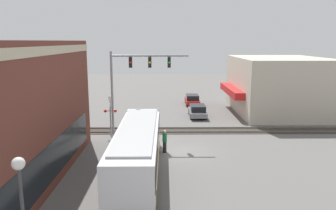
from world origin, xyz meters
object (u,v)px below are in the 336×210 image
Objects in this scene: city_bus at (138,149)px; parked_car_grey at (197,111)px; parked_car_red at (192,100)px; crossing_signal at (110,111)px; pedestrian_near_bus at (165,141)px.

parked_car_grey is at bearing -18.36° from city_bus.
parked_car_red is at bearing 0.00° from parked_car_grey.
crossing_signal is 11.46m from parked_car_grey.
parked_car_grey is 7.34m from parked_car_red.
pedestrian_near_bus is at bearing 169.20° from parked_car_red.
crossing_signal is at bearing 149.89° from parked_car_red.
city_bus is 4.63m from pedestrian_near_bus.
crossing_signal is 0.90× the size of parked_car_grey.
city_bus is at bearing 167.12° from parked_car_red.
parked_car_grey is 12.60m from pedestrian_near_bus.
pedestrian_near_bus is (4.23, -1.70, -0.83)m from city_bus.
crossing_signal is 2.15× the size of pedestrian_near_bus.
pedestrian_near_bus is at bearing -21.92° from city_bus.
parked_car_grey is at bearing -17.07° from pedestrian_near_bus.
city_bus is 2.94× the size of parked_car_grey.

